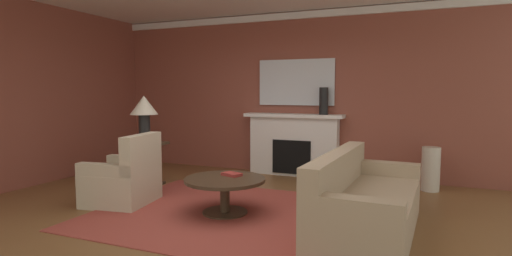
# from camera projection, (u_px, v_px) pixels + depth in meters

# --- Properties ---
(ground_plane) EXTENTS (9.34, 9.34, 0.00)m
(ground_plane) POSITION_uv_depth(u_px,v_px,m) (227.00, 217.00, 4.83)
(ground_plane) COLOR brown
(wall_fireplace) EXTENTS (7.79, 0.12, 2.94)m
(wall_fireplace) POSITION_uv_depth(u_px,v_px,m) (296.00, 94.00, 7.33)
(wall_fireplace) COLOR brown
(wall_fireplace) RESTS_ON ground_plane
(wall_window) EXTENTS (0.12, 6.21, 2.94)m
(wall_window) POSITION_uv_depth(u_px,v_px,m) (29.00, 94.00, 6.36)
(wall_window) COLOR brown
(wall_window) RESTS_ON ground_plane
(crown_moulding) EXTENTS (7.79, 0.08, 0.12)m
(crown_moulding) POSITION_uv_depth(u_px,v_px,m) (296.00, 16.00, 7.12)
(crown_moulding) COLOR white
(area_rug) EXTENTS (3.14, 2.69, 0.01)m
(area_rug) POSITION_uv_depth(u_px,v_px,m) (225.00, 213.00, 4.97)
(area_rug) COLOR #993D33
(area_rug) RESTS_ON ground_plane
(fireplace) EXTENTS (1.80, 0.35, 1.11)m
(fireplace) POSITION_uv_depth(u_px,v_px,m) (294.00, 146.00, 7.21)
(fireplace) COLOR white
(fireplace) RESTS_ON ground_plane
(mantel_mirror) EXTENTS (1.40, 0.04, 0.83)m
(mantel_mirror) POSITION_uv_depth(u_px,v_px,m) (296.00, 82.00, 7.22)
(mantel_mirror) COLOR silver
(sofa) EXTENTS (1.01, 2.14, 0.85)m
(sofa) POSITION_uv_depth(u_px,v_px,m) (364.00, 205.00, 4.30)
(sofa) COLOR tan
(sofa) RESTS_ON ground_plane
(armchair_near_window) EXTENTS (0.90, 0.90, 0.95)m
(armchair_near_window) POSITION_uv_depth(u_px,v_px,m) (124.00, 181.00, 5.40)
(armchair_near_window) COLOR #C1B293
(armchair_near_window) RESTS_ON ground_plane
(coffee_table) EXTENTS (1.00, 1.00, 0.45)m
(coffee_table) POSITION_uv_depth(u_px,v_px,m) (225.00, 187.00, 4.94)
(coffee_table) COLOR #3D2D1E
(coffee_table) RESTS_ON ground_plane
(side_table) EXTENTS (0.56, 0.56, 0.70)m
(side_table) POSITION_uv_depth(u_px,v_px,m) (145.00, 161.00, 6.41)
(side_table) COLOR #3D2D1E
(side_table) RESTS_ON ground_plane
(table_lamp) EXTENTS (0.44, 0.44, 0.75)m
(table_lamp) POSITION_uv_depth(u_px,v_px,m) (144.00, 110.00, 6.34)
(table_lamp) COLOR black
(table_lamp) RESTS_ON side_table
(vase_tall_corner) EXTENTS (0.27, 0.27, 0.67)m
(vase_tall_corner) POSITION_uv_depth(u_px,v_px,m) (431.00, 169.00, 6.09)
(vase_tall_corner) COLOR beige
(vase_tall_corner) RESTS_ON ground_plane
(vase_mantel_right) EXTENTS (0.16, 0.16, 0.47)m
(vase_mantel_right) POSITION_uv_depth(u_px,v_px,m) (324.00, 101.00, 6.88)
(vase_mantel_right) COLOR black
(vase_mantel_right) RESTS_ON fireplace
(book_red_cover) EXTENTS (0.28, 0.23, 0.04)m
(book_red_cover) POSITION_uv_depth(u_px,v_px,m) (232.00, 174.00, 5.07)
(book_red_cover) COLOR maroon
(book_red_cover) RESTS_ON coffee_table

